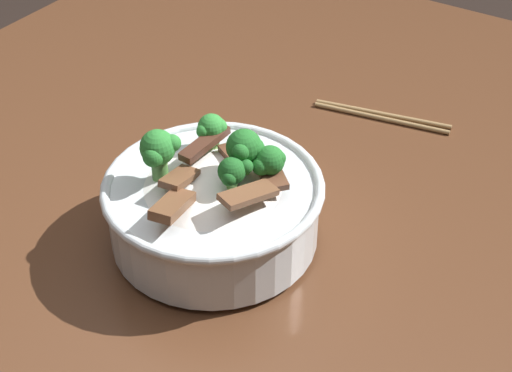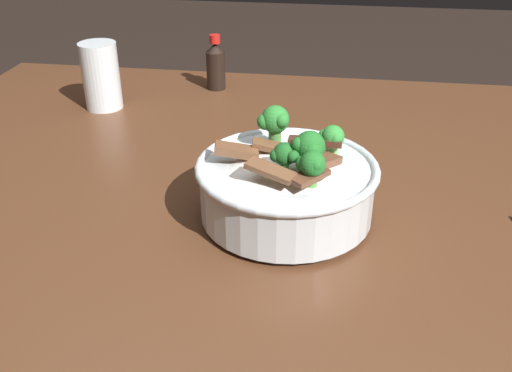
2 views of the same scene
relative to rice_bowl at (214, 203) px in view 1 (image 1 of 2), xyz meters
The scene contains 3 objects.
dining_table 0.17m from the rice_bowl, 95.72° to the right, with size 1.54×1.09×0.76m.
rice_bowl is the anchor object (origin of this frame).
chopsticks_pair 0.36m from the rice_bowl, behind, with size 0.06×0.21×0.01m.
Camera 1 is at (0.57, 0.52, 1.39)m, focal length 53.75 mm.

